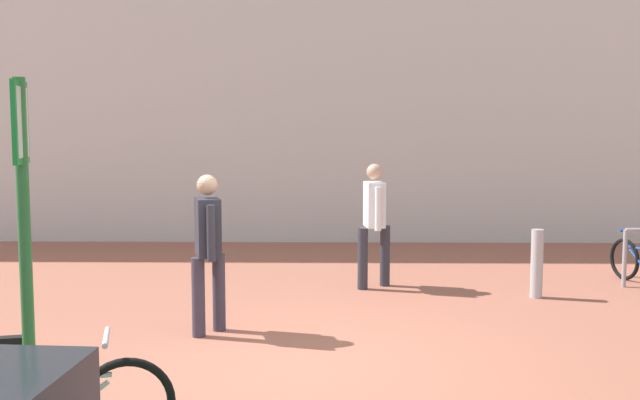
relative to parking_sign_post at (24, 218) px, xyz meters
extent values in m
plane|color=#9E5B47|center=(1.70, 2.14, -1.65)|extent=(60.00, 60.00, 0.00)
cylinder|color=#2D7238|center=(0.00, 0.00, -0.38)|extent=(0.08, 0.08, 2.53)
cube|color=#198C33|center=(0.00, 0.00, 0.60)|extent=(0.10, 0.36, 0.52)
cube|color=white|center=(0.00, 0.00, 0.60)|extent=(0.09, 0.30, 0.44)
cylinder|color=silver|center=(0.05, 0.14, -1.10)|extent=(0.82, 0.25, 0.04)
cylinder|color=silver|center=(-0.13, 0.09, -0.98)|extent=(0.04, 0.04, 0.28)
cube|color=black|center=(-0.13, 0.09, -0.82)|extent=(0.21, 0.13, 0.05)
cylinder|color=silver|center=(0.43, 0.24, -0.84)|extent=(0.14, 0.42, 0.04)
cylinder|color=#99999E|center=(6.02, 5.60, -1.25)|extent=(0.06, 0.06, 0.80)
torus|color=black|center=(6.21, 6.10, -1.35)|extent=(0.24, 0.60, 0.61)
cylinder|color=#194CA5|center=(6.25, 5.99, -0.90)|extent=(0.38, 0.15, 0.04)
cylinder|color=#ADADB2|center=(4.62, 4.93, -1.20)|extent=(0.16, 0.16, 0.90)
cylinder|color=#2D2D38|center=(2.37, 5.40, -1.22)|extent=(0.14, 0.14, 0.85)
cylinder|color=#2D2D38|center=(2.69, 5.63, -1.22)|extent=(0.14, 0.14, 0.85)
cube|color=white|center=(2.53, 5.52, -0.49)|extent=(0.29, 0.43, 0.62)
cylinder|color=white|center=(2.57, 5.26, -0.52)|extent=(0.09, 0.09, 0.59)
cylinder|color=white|center=(2.49, 5.77, -0.52)|extent=(0.09, 0.09, 0.59)
sphere|color=tan|center=(2.53, 5.52, -0.04)|extent=(0.22, 0.22, 0.22)
cylinder|color=#383342|center=(0.53, 3.06, -1.22)|extent=(0.14, 0.14, 0.85)
cylinder|color=#383342|center=(0.71, 3.30, -1.22)|extent=(0.14, 0.14, 0.85)
cube|color=#2D2D38|center=(0.62, 3.18, -0.49)|extent=(0.35, 0.45, 0.62)
cylinder|color=#2D2D38|center=(0.70, 2.93, -0.52)|extent=(0.09, 0.09, 0.59)
cylinder|color=#2D2D38|center=(0.55, 3.43, -0.52)|extent=(0.09, 0.09, 0.59)
sphere|color=tan|center=(0.62, 3.18, -0.04)|extent=(0.22, 0.22, 0.22)
camera|label=1|loc=(1.95, -4.60, 0.57)|focal=41.48mm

